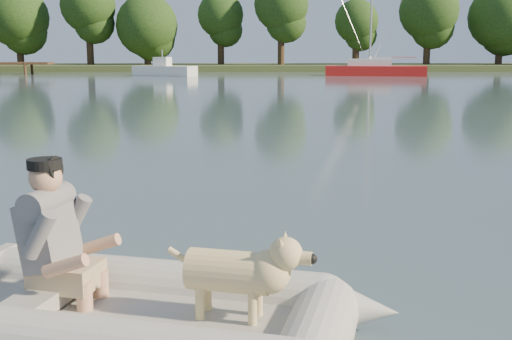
{
  "coord_description": "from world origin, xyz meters",
  "views": [
    {
      "loc": [
        0.02,
        -5.38,
        2.23
      ],
      "look_at": [
        0.16,
        2.42,
        0.75
      ],
      "focal_mm": 45.0,
      "sensor_mm": 36.0,
      "label": 1
    }
  ],
  "objects_px": {
    "man": "(51,229)",
    "motorboat": "(165,63)",
    "dog": "(229,278)",
    "sailboat": "(375,70)",
    "dinghy": "(138,263)"
  },
  "relations": [
    {
      "from": "man",
      "to": "motorboat",
      "type": "bearing_deg",
      "value": 110.84
    },
    {
      "from": "motorboat",
      "to": "dog",
      "type": "bearing_deg",
      "value": -60.55
    },
    {
      "from": "sailboat",
      "to": "dinghy",
      "type": "bearing_deg",
      "value": -91.67
    },
    {
      "from": "dog",
      "to": "sailboat",
      "type": "height_order",
      "value": "sailboat"
    },
    {
      "from": "man",
      "to": "dog",
      "type": "bearing_deg",
      "value": 0.0
    },
    {
      "from": "sailboat",
      "to": "motorboat",
      "type": "bearing_deg",
      "value": -168.47
    },
    {
      "from": "dinghy",
      "to": "man",
      "type": "distance_m",
      "value": 0.78
    },
    {
      "from": "dinghy",
      "to": "sailboat",
      "type": "relative_size",
      "value": 0.46
    },
    {
      "from": "man",
      "to": "sailboat",
      "type": "height_order",
      "value": "sailboat"
    },
    {
      "from": "motorboat",
      "to": "sailboat",
      "type": "height_order",
      "value": "sailboat"
    },
    {
      "from": "dinghy",
      "to": "sailboat",
      "type": "xyz_separation_m",
      "value": [
        11.58,
        48.83,
        -0.15
      ]
    },
    {
      "from": "dinghy",
      "to": "man",
      "type": "xyz_separation_m",
      "value": [
        -0.71,
        0.25,
        0.2
      ]
    },
    {
      "from": "dog",
      "to": "man",
      "type": "bearing_deg",
      "value": -180.0
    },
    {
      "from": "dog",
      "to": "motorboat",
      "type": "bearing_deg",
      "value": 112.41
    },
    {
      "from": "motorboat",
      "to": "sailboat",
      "type": "xyz_separation_m",
      "value": [
        17.35,
        -0.04,
        -0.53
      ]
    }
  ]
}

